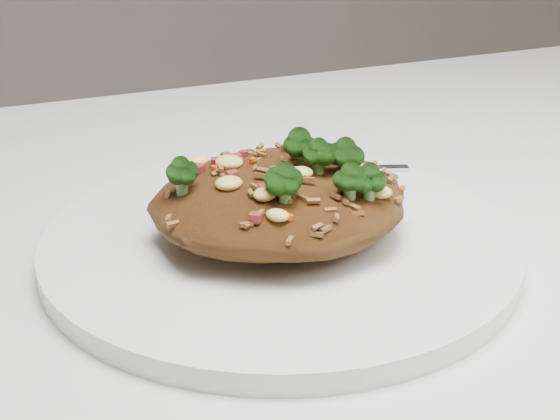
# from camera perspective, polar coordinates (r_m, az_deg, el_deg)

# --- Properties ---
(dining_table) EXTENTS (1.20, 0.80, 0.75)m
(dining_table) POSITION_cam_1_polar(r_m,az_deg,el_deg) (0.59, 9.97, -8.94)
(dining_table) COLOR silver
(dining_table) RESTS_ON ground
(plate) EXTENTS (0.30, 0.30, 0.01)m
(plate) POSITION_cam_1_polar(r_m,az_deg,el_deg) (0.50, 0.00, -2.31)
(plate) COLOR white
(plate) RESTS_ON dining_table
(fried_rice) EXTENTS (0.16, 0.15, 0.07)m
(fried_rice) POSITION_cam_1_polar(r_m,az_deg,el_deg) (0.48, 0.10, 1.55)
(fried_rice) COLOR brown
(fried_rice) RESTS_ON plate
(fork) EXTENTS (0.16, 0.07, 0.00)m
(fork) POSITION_cam_1_polar(r_m,az_deg,el_deg) (0.59, 2.35, 3.01)
(fork) COLOR silver
(fork) RESTS_ON plate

